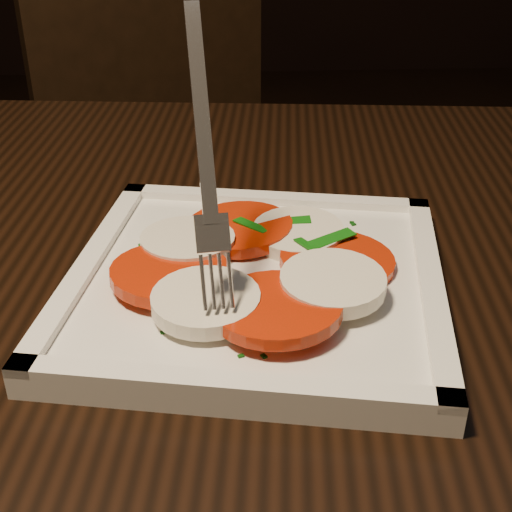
{
  "coord_description": "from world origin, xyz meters",
  "views": [
    {
      "loc": [
        -0.27,
        -0.68,
        1.01
      ],
      "look_at": [
        -0.25,
        -0.28,
        0.78
      ],
      "focal_mm": 50.0,
      "sensor_mm": 36.0,
      "label": 1
    }
  ],
  "objects_px": {
    "table": "(216,391)",
    "fork": "(203,146)",
    "chair": "(177,164)",
    "plate": "(256,285)"
  },
  "relations": [
    {
      "from": "table",
      "to": "chair",
      "type": "distance_m",
      "value": 0.75
    },
    {
      "from": "table",
      "to": "fork",
      "type": "xyz_separation_m",
      "value": [
        -0.0,
        -0.02,
        0.21
      ]
    },
    {
      "from": "table",
      "to": "fork",
      "type": "relative_size",
      "value": 8.24
    },
    {
      "from": "table",
      "to": "fork",
      "type": "bearing_deg",
      "value": -95.59
    },
    {
      "from": "table",
      "to": "chair",
      "type": "xyz_separation_m",
      "value": [
        -0.07,
        0.74,
        -0.12
      ]
    },
    {
      "from": "fork",
      "to": "table",
      "type": "bearing_deg",
      "value": 77.41
    },
    {
      "from": "table",
      "to": "plate",
      "type": "relative_size",
      "value": 5.19
    },
    {
      "from": "chair",
      "to": "plate",
      "type": "bearing_deg",
      "value": -107.57
    },
    {
      "from": "chair",
      "to": "fork",
      "type": "relative_size",
      "value": 6.03
    },
    {
      "from": "table",
      "to": "fork",
      "type": "height_order",
      "value": "fork"
    }
  ]
}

